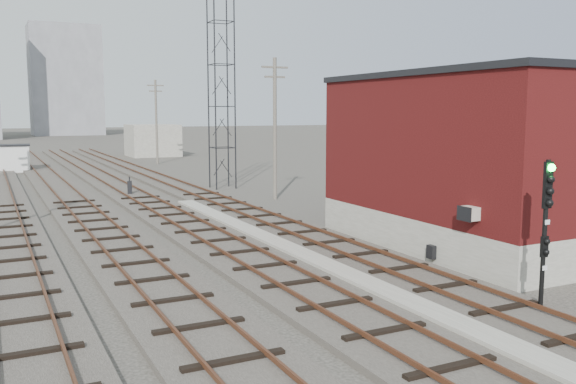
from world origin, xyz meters
TOP-DOWN VIEW (x-y plane):
  - ground at (0.00, 60.00)m, footprint 320.00×320.00m
  - track_right at (2.50, 39.00)m, footprint 3.20×90.00m
  - track_mid_right at (-1.50, 39.00)m, footprint 3.20×90.00m
  - track_mid_left at (-5.50, 39.00)m, footprint 3.20×90.00m
  - platform_curb at (0.50, 14.00)m, footprint 0.90×28.00m
  - brick_building at (7.50, 12.00)m, footprint 6.54×12.20m
  - lattice_tower at (5.50, 35.00)m, footprint 1.60×1.60m
  - utility_pole_right_a at (6.50, 28.00)m, footprint 1.80×0.24m
  - utility_pole_right_b at (6.50, 58.00)m, footprint 1.80×0.24m
  - apartment_right at (8.00, 150.00)m, footprint 16.00×12.00m
  - shed_right at (9.00, 70.00)m, footprint 6.00×6.00m
  - signal_mast at (3.70, 4.39)m, footprint 0.40×0.42m
  - switch_stand at (-1.66, 33.40)m, footprint 0.35×0.35m

SIDE VIEW (x-z plane):
  - ground at x=0.00m, z-range 0.00..0.00m
  - track_right at x=2.50m, z-range -0.09..0.30m
  - track_mid_right at x=-1.50m, z-range -0.09..0.30m
  - track_mid_left at x=-5.50m, z-range -0.09..0.30m
  - platform_curb at x=0.50m, z-range 0.00..0.26m
  - switch_stand at x=-1.66m, z-range -0.03..1.21m
  - shed_right at x=9.00m, z-range 0.00..4.00m
  - signal_mast at x=3.70m, z-range 0.42..4.75m
  - brick_building at x=7.50m, z-range 0.02..7.24m
  - utility_pole_right_a at x=6.50m, z-range 0.30..9.30m
  - utility_pole_right_b at x=6.50m, z-range 0.30..9.30m
  - lattice_tower at x=5.50m, z-range 0.00..15.00m
  - apartment_right at x=8.00m, z-range 0.00..26.00m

